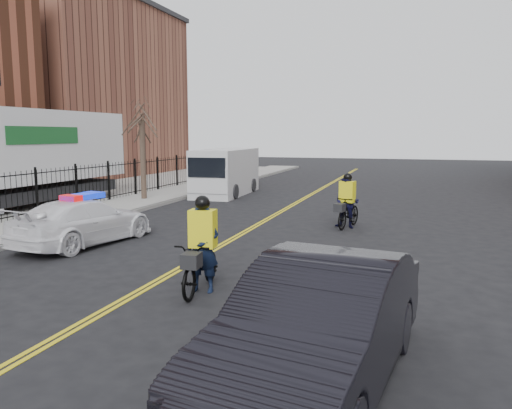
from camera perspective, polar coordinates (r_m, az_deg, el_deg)
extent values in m
plane|color=black|center=(14.05, -6.50, -6.08)|extent=(120.00, 120.00, 0.00)
cube|color=gold|center=(21.47, 2.12, -1.10)|extent=(0.10, 60.00, 0.01)
cube|color=gold|center=(21.42, 2.53, -1.13)|extent=(0.10, 60.00, 0.01)
cube|color=gray|center=(24.50, -14.82, -0.06)|extent=(3.00, 60.00, 0.15)
cube|color=gray|center=(23.73, -11.77, -0.22)|extent=(0.20, 60.00, 0.15)
cube|color=brown|center=(46.47, -20.76, 11.95)|extent=(14.00, 18.00, 14.00)
cylinder|color=#33261E|center=(26.06, -12.80, 5.06)|extent=(0.28, 0.28, 4.00)
imported|color=white|center=(16.45, -19.06, -1.86)|extent=(2.68, 5.15, 1.43)
cube|color=#0C26CC|center=(16.34, -19.19, 0.89)|extent=(0.78, 1.38, 0.16)
imported|color=black|center=(6.94, 7.31, -13.48)|extent=(2.54, 5.53, 1.76)
cube|color=silver|center=(28.48, -3.45, 3.74)|extent=(2.51, 6.14, 2.57)
cube|color=silver|center=(26.03, -5.30, 2.82)|extent=(2.22, 0.99, 1.34)
cube|color=black|center=(25.56, -5.68, 4.23)|extent=(2.02, 0.20, 1.01)
cylinder|color=black|center=(27.26, -6.76, 1.62)|extent=(0.32, 0.79, 0.78)
cylinder|color=black|center=(26.54, -2.50, 1.49)|extent=(0.32, 0.79, 0.78)
cylinder|color=black|center=(30.59, -4.25, 2.34)|extent=(0.32, 0.79, 0.78)
cylinder|color=black|center=(29.95, -0.42, 2.24)|extent=(0.32, 0.79, 0.78)
cube|color=silver|center=(24.88, -27.20, 5.88)|extent=(3.17, 14.63, 3.36)
cube|color=black|center=(25.03, -26.87, 0.75)|extent=(2.70, 13.50, 0.56)
cylinder|color=black|center=(29.63, -18.34, 2.21)|extent=(0.13, 0.13, 1.23)
cube|color=#195926|center=(24.66, -22.98, 7.29)|extent=(0.10, 4.49, 0.79)
imported|color=black|center=(11.00, -6.03, -7.00)|extent=(0.96, 2.22, 1.13)
imported|color=black|center=(10.91, -6.07, -4.95)|extent=(0.75, 0.53, 1.95)
cube|color=yellow|center=(10.82, -6.10, -2.74)|extent=(0.59, 0.43, 0.82)
sphere|color=black|center=(10.73, -6.14, 0.18)|extent=(0.33, 0.33, 0.33)
cube|color=black|center=(10.23, -7.39, -6.36)|extent=(0.39, 0.44, 0.30)
imported|color=black|center=(18.57, 10.34, -0.81)|extent=(1.01, 2.08, 1.20)
imported|color=black|center=(18.52, 10.36, 0.19)|extent=(1.04, 0.89, 1.86)
cube|color=yellow|center=(18.47, 10.40, 1.45)|extent=(0.60, 0.47, 0.78)
sphere|color=black|center=(18.42, 10.44, 3.09)|extent=(0.31, 0.31, 0.31)
cube|color=black|center=(17.87, 9.53, -0.35)|extent=(0.42, 0.45, 0.29)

